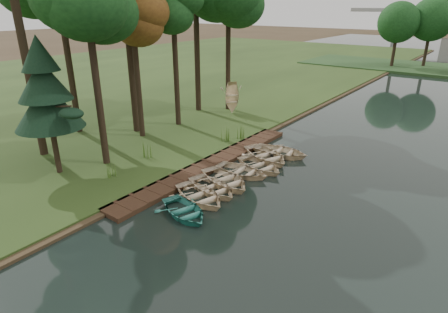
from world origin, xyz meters
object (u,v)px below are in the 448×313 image
Objects in this scene: stored_rowboat at (232,110)px; pine_tree at (45,92)px; rowboat_2 at (212,186)px; rowboat_0 at (184,209)px; boardwalk at (211,164)px; rowboat_1 at (200,194)px.

stored_rowboat is 17.58m from pine_tree.
rowboat_0 is at bearing -156.28° from rowboat_2.
rowboat_2 is at bearing 23.90° from pine_tree.
pine_tree is (-9.14, -1.08, 4.77)m from rowboat_0.
pine_tree is (-6.37, -6.65, 5.00)m from boardwalk.
stored_rowboat is at bearing 88.17° from pine_tree.
boardwalk is 5.53× the size of stored_rowboat.
rowboat_0 is 18.07m from stored_rowboat.
rowboat_1 is 1.22× the size of stored_rowboat.
stored_rowboat is at bearing 119.43° from boardwalk.
rowboat_1 is 10.32m from pine_tree.
rowboat_0 is 1.66m from rowboat_1.
rowboat_1 reaches higher than boardwalk.
rowboat_2 is at bearing 27.72° from rowboat_0.
rowboat_2 reaches higher than rowboat_0.
rowboat_0 is 0.93× the size of rowboat_2.
rowboat_1 reaches higher than rowboat_0.
rowboat_2 is (2.32, -2.80, 0.26)m from boardwalk.
rowboat_1 reaches higher than rowboat_2.
rowboat_2 is at bearing -115.88° from stored_rowboat.
pine_tree reaches higher than rowboat_0.
boardwalk is 11.86m from stored_rowboat.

